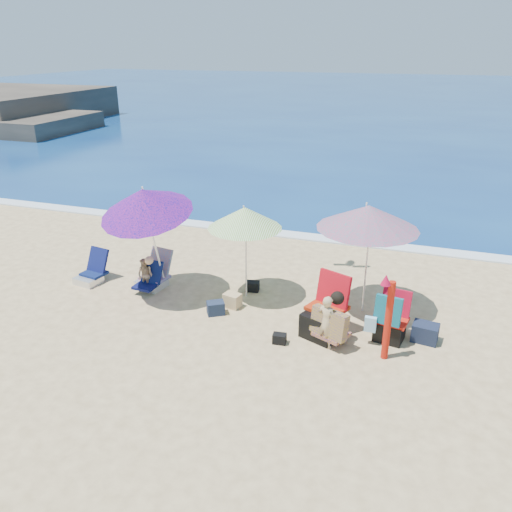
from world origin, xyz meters
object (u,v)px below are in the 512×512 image
(chair_rainbow, at_px, (154,277))
(person_center, at_px, (329,322))
(umbrella_turquoise, at_px, (368,217))
(chair_navy, at_px, (92,274))
(umbrella_striped, at_px, (245,218))
(camp_chair_right, at_px, (390,323))
(camp_chair_left, at_px, (324,318))
(furled_umbrella, at_px, (388,313))
(umbrella_blue, at_px, (144,202))
(person_left, at_px, (146,275))

(chair_rainbow, height_order, person_center, person_center)
(umbrella_turquoise, xyz_separation_m, chair_navy, (-5.58, -0.60, -1.67))
(umbrella_striped, bearing_deg, camp_chair_right, -14.62)
(umbrella_striped, height_order, camp_chair_right, umbrella_striped)
(camp_chair_left, distance_m, person_center, 0.37)
(furled_umbrella, distance_m, chair_rainbow, 4.99)
(umbrella_blue, bearing_deg, furled_umbrella, -9.16)
(chair_navy, distance_m, person_center, 5.32)
(person_center, bearing_deg, umbrella_blue, 169.83)
(umbrella_turquoise, xyz_separation_m, umbrella_blue, (-4.04, -0.79, 0.12))
(umbrella_striped, bearing_deg, chair_navy, -173.16)
(umbrella_blue, distance_m, chair_navy, 2.37)
(umbrella_striped, xyz_separation_m, person_center, (1.92, -1.25, -1.20))
(umbrella_striped, distance_m, camp_chair_right, 3.24)
(umbrella_blue, bearing_deg, person_left, 141.54)
(umbrella_blue, relative_size, chair_rainbow, 3.07)
(umbrella_turquoise, height_order, umbrella_striped, umbrella_turquoise)
(person_center, distance_m, person_left, 3.98)
(furled_umbrella, bearing_deg, chair_navy, 171.39)
(furled_umbrella, xyz_separation_m, camp_chair_right, (0.03, 0.58, -0.50))
(camp_chair_right, relative_size, person_center, 0.95)
(camp_chair_left, bearing_deg, chair_rainbow, 168.05)
(person_left, bearing_deg, umbrella_turquoise, 8.39)
(person_left, bearing_deg, camp_chair_right, -3.80)
(umbrella_striped, height_order, person_left, umbrella_striped)
(umbrella_blue, relative_size, camp_chair_left, 2.24)
(umbrella_blue, distance_m, person_left, 1.63)
(person_center, height_order, person_left, person_center)
(umbrella_striped, xyz_separation_m, furled_umbrella, (2.84, -1.33, -0.83))
(camp_chair_left, relative_size, person_center, 1.13)
(chair_rainbow, xyz_separation_m, person_center, (3.89, -1.11, 0.26))
(chair_rainbow, xyz_separation_m, camp_chair_right, (4.83, -0.60, 0.13))
(chair_rainbow, height_order, person_left, person_left)
(camp_chair_left, height_order, person_left, camp_chair_left)
(furled_umbrella, height_order, chair_rainbow, furled_umbrella)
(chair_navy, relative_size, person_left, 0.95)
(chair_navy, bearing_deg, camp_chair_left, -6.01)
(camp_chair_left, bearing_deg, person_left, 172.25)
(umbrella_blue, bearing_deg, chair_rainbow, 113.51)
(umbrella_blue, bearing_deg, camp_chair_left, -5.61)
(camp_chair_right, bearing_deg, furled_umbrella, -92.47)
(furled_umbrella, height_order, person_center, furled_umbrella)
(furled_umbrella, xyz_separation_m, camp_chair_left, (-1.06, 0.40, -0.50))
(camp_chair_left, xyz_separation_m, camp_chair_right, (1.09, 0.19, 0.00))
(umbrella_striped, height_order, umbrella_blue, umbrella_blue)
(chair_rainbow, xyz_separation_m, camp_chair_left, (3.74, -0.79, 0.12))
(umbrella_striped, distance_m, person_center, 2.58)
(umbrella_blue, height_order, person_left, umbrella_blue)
(chair_navy, height_order, chair_rainbow, chair_rainbow)
(umbrella_striped, height_order, furled_umbrella, umbrella_striped)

